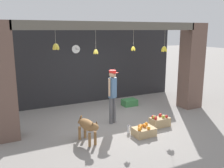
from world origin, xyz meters
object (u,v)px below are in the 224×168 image
Objects in this scene: dog at (88,126)px; produce_box_green at (129,102)px; water_bottle at (129,129)px; shopkeeper at (113,92)px; fruit_crate_oranges at (144,131)px; wall_clock at (76,49)px; fruit_crate_apples at (160,121)px.

dog is 3.46m from produce_box_green.
dog is 4.14× the size of water_bottle.
shopkeeper reaches higher than fruit_crate_oranges.
fruit_crate_oranges is 4.24m from wall_clock.
wall_clock reaches higher than fruit_crate_apples.
dog is at bearing -104.31° from wall_clock.
fruit_crate_apples is (1.14, -0.86, -0.82)m from shopkeeper.
water_bottle is (1.24, 0.07, -0.34)m from dog.
water_bottle is at bearing -120.76° from produce_box_green.
fruit_crate_oranges is 1.07× the size of produce_box_green.
shopkeeper is at bearing 120.15° from dog.
fruit_crate_oranges reaches higher than produce_box_green.
water_bottle is (-1.33, -2.23, -0.01)m from produce_box_green.
fruit_crate_apples is at bearing 83.35° from dog.
wall_clock is (0.87, 3.43, 1.67)m from dog.
produce_box_green is at bearing -33.60° from wall_clock.
fruit_crate_oranges is at bearing -155.59° from fruit_crate_apples.
produce_box_green is 2.85m from wall_clock.
water_bottle is at bearing -178.20° from fruit_crate_apples.
water_bottle is (0.06, -0.90, -0.87)m from shopkeeper.
shopkeeper is 2.85× the size of fruit_crate_oranges.
produce_box_green is at bearing 67.71° from fruit_crate_oranges.
dog reaches higher than fruit_crate_oranges.
wall_clock is at bearing 96.23° from water_bottle.
water_bottle is at bearing 129.96° from fruit_crate_oranges.
wall_clock is at bearing -104.52° from shopkeeper.
wall_clock is (-1.69, 1.13, 2.00)m from produce_box_green.
shopkeeper is at bearing -82.93° from wall_clock.
dog is 1.80× the size of produce_box_green.
wall_clock reaches higher than produce_box_green.
dog is 3.91m from wall_clock.
fruit_crate_oranges is 1.76× the size of wall_clock.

